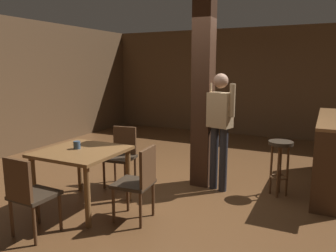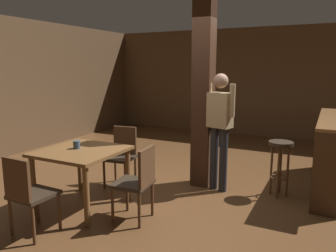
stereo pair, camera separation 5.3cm
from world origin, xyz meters
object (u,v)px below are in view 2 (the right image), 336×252
dining_table (82,159)px  bar_stool_near (280,156)px  chair_south (28,192)px  napkin_cup (77,145)px  chair_north (122,153)px  chair_east (138,180)px  bar_counter (330,152)px  standing_person (220,124)px

dining_table → bar_stool_near: bar_stool_near is taller
chair_south → bar_stool_near: size_ratio=1.13×
napkin_cup → chair_north: bearing=83.9°
bar_stool_near → chair_east: bearing=-131.7°
chair_south → bar_counter: size_ratio=0.41×
chair_south → chair_east: same height
bar_counter → bar_stool_near: (-0.62, -0.64, 0.03)m
chair_south → bar_counter: 4.16m
napkin_cup → chair_east: bearing=-2.2°
dining_table → napkin_cup: napkin_cup is taller
chair_east → chair_north: bearing=133.2°
chair_south → chair_east: (0.85, 0.85, 0.00)m
chair_north → standing_person: (1.40, 0.46, 0.50)m
standing_person → bar_counter: 1.73m
chair_east → bar_counter: size_ratio=0.41×
bar_stool_near → chair_south: bearing=-132.9°
chair_north → chair_east: bearing=-46.8°
standing_person → chair_north: bearing=-161.9°
bar_counter → dining_table: bearing=-142.8°
dining_table → bar_stool_near: bearing=34.4°
bar_stool_near → standing_person: bearing=-168.1°
chair_east → bar_counter: 2.96m
chair_south → napkin_cup: bearing=96.7°
bar_stool_near → chair_north: bearing=-164.2°
chair_north → napkin_cup: size_ratio=8.79×
dining_table → standing_person: bearing=44.0°
bar_counter → chair_east: bearing=-132.4°
napkin_cup → standing_person: standing_person is taller
chair_north → bar_stool_near: chair_north is taller
standing_person → bar_counter: standing_person is taller
standing_person → bar_counter: bearing=29.2°
chair_south → chair_north: size_ratio=1.00×
napkin_cup → standing_person: 2.01m
chair_north → napkin_cup: bearing=-96.1°
dining_table → standing_person: (1.40, 1.35, 0.36)m
dining_table → napkin_cup: (-0.09, 0.02, 0.17)m
chair_east → napkin_cup: (-0.95, 0.04, 0.31)m
chair_east → bar_counter: bar_counter is taller
chair_east → napkin_cup: bearing=177.8°
chair_south → dining_table: bearing=90.9°
dining_table → chair_south: size_ratio=1.11×
standing_person → bar_stool_near: (0.84, 0.18, -0.42)m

